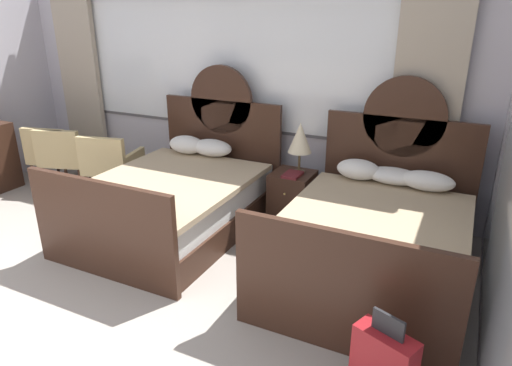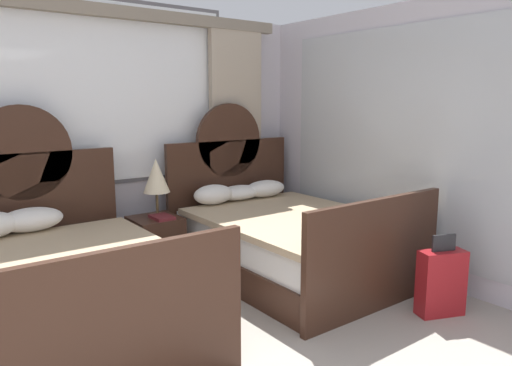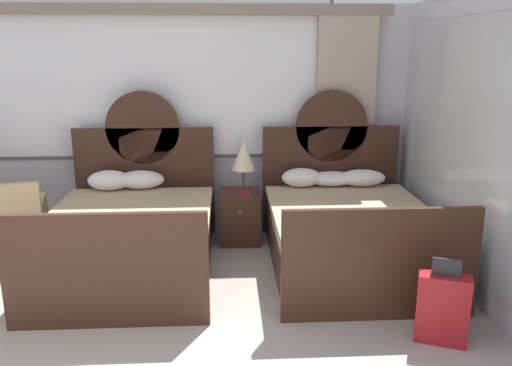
# 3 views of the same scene
# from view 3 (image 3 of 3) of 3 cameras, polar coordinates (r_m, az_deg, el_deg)

# --- Properties ---
(wall_back_window) EXTENTS (6.39, 0.22, 2.78)m
(wall_back_window) POSITION_cam_3_polar(r_m,az_deg,el_deg) (6.43, -12.36, 7.65)
(wall_back_window) COLOR silver
(wall_back_window) RESTS_ON ground_plane
(wall_right_mirror) EXTENTS (0.08, 4.84, 2.70)m
(wall_right_mirror) POSITION_cam_3_polar(r_m,az_deg,el_deg) (4.58, 25.80, 2.28)
(wall_right_mirror) COLOR silver
(wall_right_mirror) RESTS_ON ground_plane
(bed_near_window) EXTENTS (1.63, 2.25, 1.73)m
(bed_near_window) POSITION_cam_3_polar(r_m,az_deg,el_deg) (5.46, -13.40, -5.53)
(bed_near_window) COLOR #382116
(bed_near_window) RESTS_ON ground_plane
(bed_near_mirror) EXTENTS (1.63, 2.25, 1.73)m
(bed_near_mirror) POSITION_cam_3_polar(r_m,az_deg,el_deg) (5.52, 9.94, -5.09)
(bed_near_mirror) COLOR #382116
(bed_near_mirror) RESTS_ON ground_plane
(nightstand_between_beds) EXTENTS (0.46, 0.49, 0.61)m
(nightstand_between_beds) POSITION_cam_3_polar(r_m,az_deg,el_deg) (6.09, -1.82, -3.66)
(nightstand_between_beds) COLOR #382116
(nightstand_between_beds) RESTS_ON ground_plane
(table_lamp_on_nightstand) EXTENTS (0.27, 0.27, 0.58)m
(table_lamp_on_nightstand) POSITION_cam_3_polar(r_m,az_deg,el_deg) (5.96, -1.38, 2.98)
(table_lamp_on_nightstand) COLOR brown
(table_lamp_on_nightstand) RESTS_ON nightstand_between_beds
(book_on_nightstand) EXTENTS (0.18, 0.26, 0.03)m
(book_on_nightstand) POSITION_cam_3_polar(r_m,az_deg,el_deg) (5.91, -1.52, -1.00)
(book_on_nightstand) COLOR maroon
(book_on_nightstand) RESTS_ON nightstand_between_beds
(armchair_by_window_left) EXTENTS (0.76, 0.76, 0.87)m
(armchair_by_window_left) POSITION_cam_3_polar(r_m,az_deg,el_deg) (6.16, -24.99, -3.09)
(armchair_by_window_left) COLOR tan
(armchair_by_window_left) RESTS_ON ground_plane
(suitcase_on_floor) EXTENTS (0.42, 0.30, 0.69)m
(suitcase_on_floor) POSITION_cam_3_polar(r_m,az_deg,el_deg) (4.34, 19.65, -12.75)
(suitcase_on_floor) COLOR maroon
(suitcase_on_floor) RESTS_ON ground_plane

